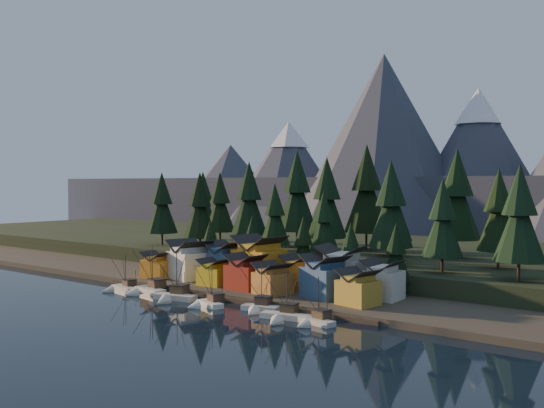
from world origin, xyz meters
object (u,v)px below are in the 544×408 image
Objects in this scene: boat_1 at (146,283)px; house_front_1 at (190,258)px; boat_5 at (283,310)px; boat_4 at (259,301)px; house_front_0 at (157,264)px; boat_0 at (120,283)px; house_back_0 at (193,258)px; house_back_1 at (226,260)px; boat_2 at (172,290)px; boat_3 at (207,297)px; boat_6 at (314,314)px.

boat_1 is 1.07× the size of house_front_1.
house_front_1 is at bearing 144.90° from boat_5.
house_front_0 is (-44.50, 11.11, 3.04)m from boat_4.
boat_0 is at bearing -93.11° from house_front_0.
house_back_1 is (13.00, -0.82, 0.56)m from house_back_0.
house_front_1 reaches higher than boat_2.
boat_4 is (43.23, 2.22, 0.33)m from boat_0.
house_back_0 is (-40.80, 21.04, 4.08)m from boat_4.
boat_3 reaches higher than boat_6.
house_back_1 is at bearing 143.19° from boat_3.
house_front_1 reaches higher than boat_1.
house_back_0 is (-49.76, 24.42, 4.31)m from boat_5.
house_back_1 reaches higher than boat_4.
boat_1 is at bearing 167.72° from boat_4.
house_back_1 is at bearing -3.74° from house_back_0.
boat_4 is 34.68m from house_back_1.
boat_2 is 1.07× the size of boat_5.
house_front_0 is at bearing -150.58° from house_back_1.
house_front_0 is at bearing -110.58° from house_back_0.
boat_0 is 0.94× the size of boat_3.
house_front_0 is at bearing 105.95° from boat_0.
house_back_0 reaches higher than boat_5.
boat_6 is 1.12× the size of house_back_0.
house_front_1 reaches higher than boat_3.
house_back_0 is at bearing 141.25° from boat_5.
house_front_1 is at bearing 143.08° from boat_4.
boat_0 is 0.91× the size of boat_4.
boat_3 reaches higher than boat_0.
boat_3 is 28.75m from house_back_1.
boat_5 reaches higher than house_front_0.
boat_1 reaches higher than boat_4.
boat_0 is 0.97× the size of house_back_1.
boat_1 is 1.41× the size of house_back_0.
house_back_0 is (-28.78, 24.40, 4.11)m from boat_3.
boat_5 reaches higher than boat_0.
house_front_1 is at bearing 170.13° from boat_6.
boat_0 is 59.27m from boat_6.
house_front_1 reaches higher than boat_5.
house_front_0 is at bearing 151.99° from boat_4.
boat_6 is at bearing 9.64° from boat_0.
boat_0 is at bearing -123.70° from house_back_1.
boat_5 is at bearing -26.26° from house_back_0.
house_back_1 reaches higher than house_back_0.
house_front_1 is (-1.56, 16.42, 4.42)m from boat_1.
boat_3 is 0.92× the size of boat_5.
house_back_0 is (2.43, 23.25, 4.41)m from boat_0.
house_back_1 is (-27.80, 20.21, 4.64)m from boat_4.
boat_1 is at bearing 164.33° from boat_5.
house_back_0 is at bearing 60.96° from house_front_0.
house_front_1 is at bearing -149.67° from house_back_1.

